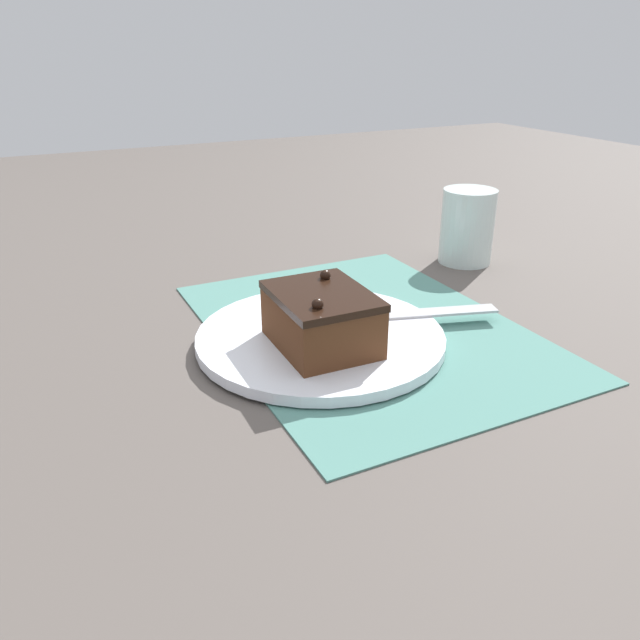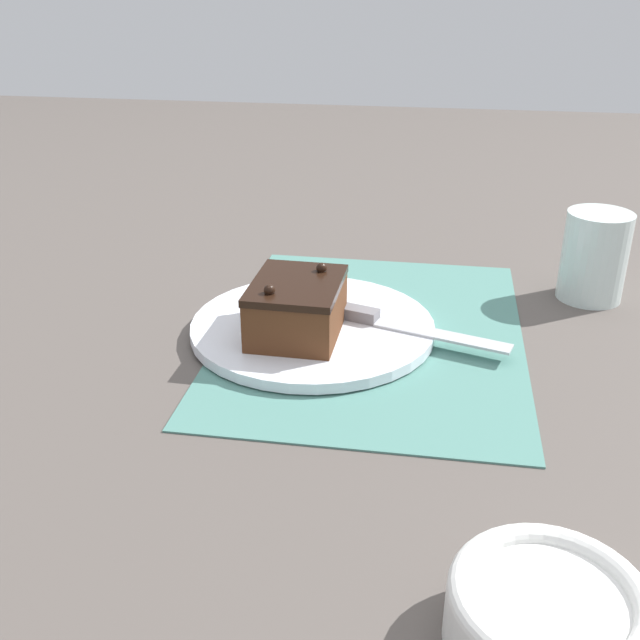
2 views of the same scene
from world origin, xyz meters
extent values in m
plane|color=#544C47|center=(0.00, 0.00, 0.00)|extent=(3.00, 3.00, 0.00)
cube|color=slate|center=(0.00, 0.00, 0.00)|extent=(0.46, 0.34, 0.00)
cylinder|color=white|center=(-0.01, 0.07, 0.01)|extent=(0.28, 0.28, 0.01)
cube|color=#512D19|center=(-0.04, 0.08, 0.04)|extent=(0.12, 0.10, 0.05)
cube|color=black|center=(-0.04, 0.08, 0.07)|extent=(0.12, 0.10, 0.01)
sphere|color=black|center=(-0.08, 0.10, 0.08)|extent=(0.01, 0.01, 0.01)
sphere|color=black|center=(-0.01, 0.06, 0.08)|extent=(0.01, 0.01, 0.01)
cube|color=slate|center=(0.01, 0.03, 0.02)|extent=(0.04, 0.08, 0.01)
cube|color=#B7BABF|center=(-0.03, -0.08, 0.02)|extent=(0.07, 0.15, 0.00)
cylinder|color=silver|center=(0.15, -0.26, 0.06)|extent=(0.08, 0.08, 0.11)
cylinder|color=white|center=(-0.42, -0.15, 0.02)|extent=(0.13, 0.13, 0.04)
torus|color=white|center=(-0.42, -0.15, 0.04)|extent=(0.13, 0.13, 0.02)
camera|label=1|loc=(-0.58, 0.35, 0.32)|focal=35.00mm
camera|label=2|loc=(-0.77, -0.06, 0.39)|focal=42.00mm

